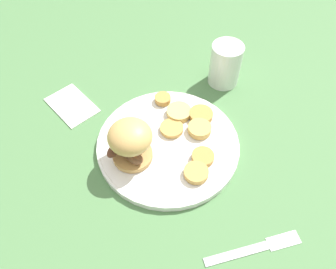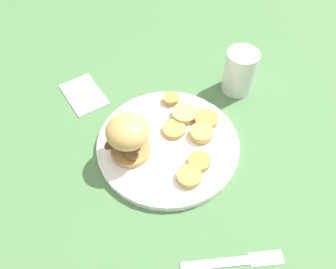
{
  "view_description": "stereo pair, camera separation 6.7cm",
  "coord_description": "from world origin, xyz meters",
  "px_view_note": "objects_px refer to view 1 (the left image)",
  "views": [
    {
      "loc": [
        0.02,
        -0.41,
        0.57
      ],
      "look_at": [
        0.0,
        0.0,
        0.04
      ],
      "focal_mm": 35.0,
      "sensor_mm": 36.0,
      "label": 1
    },
    {
      "loc": [
        0.09,
        -0.4,
        0.57
      ],
      "look_at": [
        0.0,
        0.0,
        0.04
      ],
      "focal_mm": 35.0,
      "sensor_mm": 36.0,
      "label": 2
    }
  ],
  "objects_px": {
    "fork": "(255,249)",
    "drinking_glass": "(225,65)",
    "dinner_plate": "(168,144)",
    "sandwich": "(131,142)"
  },
  "relations": [
    {
      "from": "sandwich",
      "to": "fork",
      "type": "height_order",
      "value": "sandwich"
    },
    {
      "from": "fork",
      "to": "drinking_glass",
      "type": "xyz_separation_m",
      "value": [
        -0.03,
        0.42,
        0.05
      ]
    },
    {
      "from": "fork",
      "to": "drinking_glass",
      "type": "distance_m",
      "value": 0.43
    },
    {
      "from": "dinner_plate",
      "to": "fork",
      "type": "bearing_deg",
      "value": -52.96
    },
    {
      "from": "sandwich",
      "to": "fork",
      "type": "relative_size",
      "value": 0.55
    },
    {
      "from": "fork",
      "to": "drinking_glass",
      "type": "relative_size",
      "value": 1.64
    },
    {
      "from": "dinner_plate",
      "to": "drinking_glass",
      "type": "height_order",
      "value": "drinking_glass"
    },
    {
      "from": "dinner_plate",
      "to": "drinking_glass",
      "type": "distance_m",
      "value": 0.25
    },
    {
      "from": "sandwich",
      "to": "fork",
      "type": "distance_m",
      "value": 0.3
    },
    {
      "from": "dinner_plate",
      "to": "sandwich",
      "type": "bearing_deg",
      "value": -149.81
    }
  ]
}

